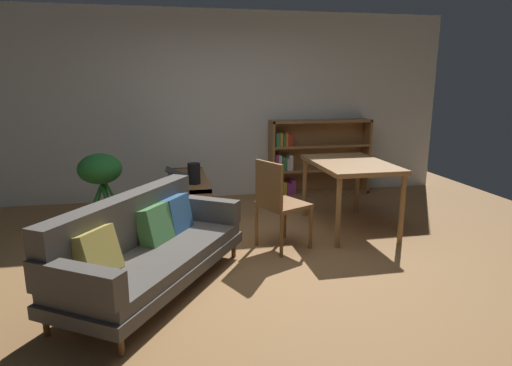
% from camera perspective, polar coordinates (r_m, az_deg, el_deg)
% --- Properties ---
extents(ground_plane, '(8.16, 8.16, 0.00)m').
position_cam_1_polar(ground_plane, '(4.25, 0.93, -10.65)').
color(ground_plane, '#9E7042').
extents(back_wall_panel, '(6.80, 0.10, 2.70)m').
position_cam_1_polar(back_wall_panel, '(6.56, -4.22, 9.94)').
color(back_wall_panel, silver).
rests_on(back_wall_panel, ground_plane).
extents(fabric_couch, '(1.67, 2.00, 0.78)m').
position_cam_1_polar(fabric_couch, '(3.81, -14.10, -7.86)').
color(fabric_couch, brown).
rests_on(fabric_couch, ground_plane).
extents(media_console, '(0.47, 1.33, 0.55)m').
position_cam_1_polar(media_console, '(5.51, -8.82, -2.19)').
color(media_console, brown).
rests_on(media_console, ground_plane).
extents(open_laptop, '(0.43, 0.35, 0.11)m').
position_cam_1_polar(open_laptop, '(5.54, -9.37, 1.15)').
color(open_laptop, '#333338').
rests_on(open_laptop, media_console).
extents(desk_speaker, '(0.15, 0.15, 0.24)m').
position_cam_1_polar(desk_speaker, '(5.10, -8.09, 1.24)').
color(desk_speaker, black).
rests_on(desk_speaker, media_console).
extents(potted_floor_plant, '(0.50, 0.50, 0.90)m').
position_cam_1_polar(potted_floor_plant, '(5.36, -19.61, 0.82)').
color(potted_floor_plant, '#9E9389').
rests_on(potted_floor_plant, ground_plane).
extents(dining_table, '(0.82, 1.24, 0.80)m').
position_cam_1_polar(dining_table, '(5.19, 12.18, 1.76)').
color(dining_table, olive).
rests_on(dining_table, ground_plane).
extents(dining_chair_near, '(0.58, 0.59, 0.94)m').
position_cam_1_polar(dining_chair_near, '(4.49, 2.86, -2.22)').
color(dining_chair_near, brown).
rests_on(dining_chair_near, ground_plane).
extents(bookshelf, '(1.56, 0.30, 1.14)m').
position_cam_1_polar(bookshelf, '(6.79, 7.38, 3.25)').
color(bookshelf, olive).
rests_on(bookshelf, ground_plane).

